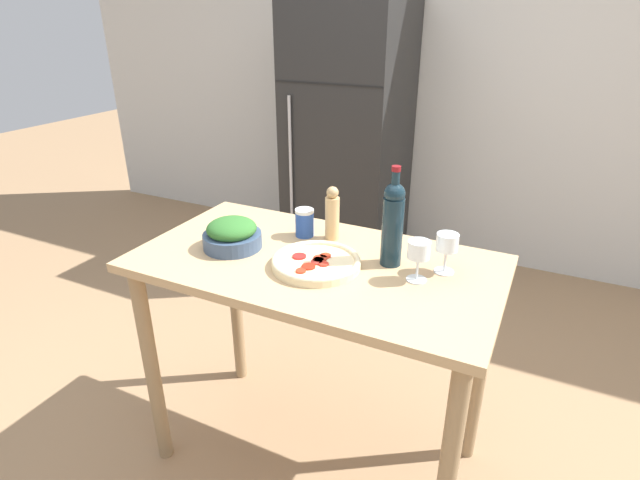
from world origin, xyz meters
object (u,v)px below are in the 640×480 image
object	(u,v)px
wine_bottle	(393,222)
salad_bowl	(232,235)
refrigerator	(349,137)
wine_glass_far	(447,245)
homemade_pizza	(316,262)
pepper_mill	(332,214)
salt_canister	(305,223)
wine_glass_near	(419,252)

from	to	relation	value
wine_bottle	salad_bowl	distance (m)	0.57
refrigerator	wine_glass_far	size ratio (longest dim) A/B	13.27
wine_glass_far	homemade_pizza	size ratio (longest dim) A/B	0.45
wine_bottle	salad_bowl	bearing A→B (deg)	-167.17
refrigerator	wine_glass_far	world-z (taller)	refrigerator
refrigerator	pepper_mill	distance (m)	1.71
refrigerator	pepper_mill	xyz separation A→B (m)	(0.61, -1.59, 0.11)
salt_canister	homemade_pizza	bearing A→B (deg)	-53.81
refrigerator	salt_canister	distance (m)	1.69
wine_glass_near	wine_bottle	bearing A→B (deg)	147.21
salad_bowl	homemade_pizza	xyz separation A→B (m)	(0.34, -0.00, -0.03)
salad_bowl	wine_bottle	bearing A→B (deg)	12.83
salad_bowl	homemade_pizza	world-z (taller)	salad_bowl
wine_glass_far	wine_bottle	bearing A→B (deg)	-173.41
salad_bowl	salt_canister	world-z (taller)	salad_bowl
salad_bowl	salt_canister	distance (m)	0.28
refrigerator	wine_bottle	distance (m)	1.91
wine_bottle	homemade_pizza	world-z (taller)	wine_bottle
pepper_mill	salad_bowl	distance (m)	0.37
pepper_mill	homemade_pizza	size ratio (longest dim) A/B	0.69
salad_bowl	homemade_pizza	bearing A→B (deg)	-0.47
wine_bottle	pepper_mill	xyz separation A→B (m)	(-0.26, 0.10, -0.05)
wine_glass_near	pepper_mill	size ratio (longest dim) A/B	0.66
wine_bottle	salt_canister	size ratio (longest dim) A/B	3.18
wine_glass_near	salt_canister	size ratio (longest dim) A/B	1.27
wine_bottle	wine_glass_near	size ratio (longest dim) A/B	2.51
salad_bowl	homemade_pizza	size ratio (longest dim) A/B	0.71
pepper_mill	salt_canister	xyz separation A→B (m)	(-0.10, -0.02, -0.04)
refrigerator	wine_bottle	world-z (taller)	refrigerator
refrigerator	wine_glass_far	xyz separation A→B (m)	(1.05, -1.67, 0.11)
wine_bottle	homemade_pizza	bearing A→B (deg)	-149.17
wine_glass_far	salt_canister	bearing A→B (deg)	173.89
wine_glass_near	wine_glass_far	distance (m)	0.11
pepper_mill	wine_glass_near	bearing A→B (deg)	-24.74
pepper_mill	homemade_pizza	distance (m)	0.25
wine_glass_far	homemade_pizza	bearing A→B (deg)	-159.22
wine_glass_near	homemade_pizza	size ratio (longest dim) A/B	0.45
wine_glass_far	pepper_mill	world-z (taller)	pepper_mill
salt_canister	salad_bowl	bearing A→B (deg)	-132.19
refrigerator	wine_glass_near	world-z (taller)	refrigerator
refrigerator	homemade_pizza	size ratio (longest dim) A/B	6.03
wine_glass_far	pepper_mill	xyz separation A→B (m)	(-0.44, 0.08, -0.00)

